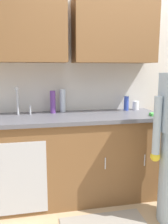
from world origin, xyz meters
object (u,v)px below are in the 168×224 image
at_px(sponge, 155,114).
at_px(bottle_soap, 63,101).
at_px(sink, 21,119).
at_px(bottle_water_short, 126,103).
at_px(bottle_dish_liquid, 53,102).
at_px(cup_by_sink, 136,105).

bearing_deg(sponge, bottle_soap, 155.72).
distance_m(sink, bottle_water_short, 1.24).
xyz_separation_m(bottle_water_short, sponge, (0.18, -0.38, -0.07)).
bearing_deg(sink, sponge, -8.25).
xyz_separation_m(bottle_dish_liquid, cup_by_sink, (1.01, 0.02, -0.07)).
bearing_deg(sink, bottle_water_short, 8.20).
distance_m(sink, bottle_dish_liquid, 0.41).
bearing_deg(bottle_soap, sponge, -24.28).
distance_m(bottle_soap, bottle_dish_liquid, 0.13).
height_order(bottle_dish_liquid, sponge, bottle_dish_liquid).
relative_size(bottle_dish_liquid, cup_by_sink, 2.38).
distance_m(sink, bottle_soap, 0.53).
bearing_deg(bottle_water_short, sink, -171.80).
height_order(bottle_water_short, bottle_dish_liquid, bottle_dish_liquid).
bearing_deg(sponge, bottle_water_short, 115.47).
xyz_separation_m(bottle_dish_liquid, sponge, (1.06, -0.37, -0.11)).
relative_size(sink, cup_by_sink, 4.72).
height_order(cup_by_sink, sponge, cup_by_sink).
xyz_separation_m(sink, bottle_dish_liquid, (0.34, 0.17, 0.14)).
relative_size(cup_by_sink, sponge, 0.96).
height_order(bottle_water_short, cup_by_sink, bottle_water_short).
relative_size(bottle_water_short, cup_by_sink, 1.61).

